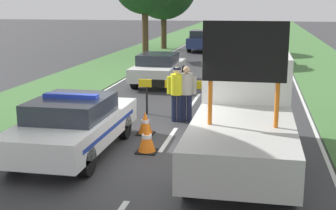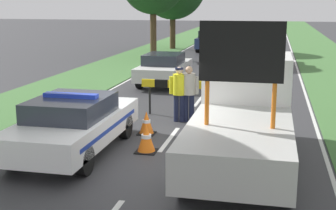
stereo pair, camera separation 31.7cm
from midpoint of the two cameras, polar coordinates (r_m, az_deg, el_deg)
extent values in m
plane|color=#333335|center=(10.83, -1.33, -7.21)|extent=(160.00, 160.00, 0.00)
cube|color=silver|center=(12.71, 0.89, -4.16)|extent=(0.12, 2.30, 0.01)
cube|color=silver|center=(17.73, 4.36, 0.62)|extent=(0.12, 2.30, 0.01)
cube|color=silver|center=(22.86, 6.29, 3.28)|extent=(0.12, 2.30, 0.01)
cube|color=silver|center=(28.04, 7.52, 4.95)|extent=(0.12, 2.30, 0.01)
cube|color=silver|center=(33.24, 8.36, 6.11)|extent=(0.12, 2.30, 0.01)
cube|color=silver|center=(38.46, 8.98, 6.95)|extent=(0.12, 2.30, 0.01)
cube|color=silver|center=(43.68, 9.45, 7.59)|extent=(0.12, 2.30, 0.01)
cube|color=silver|center=(48.91, 9.83, 8.09)|extent=(0.12, 2.30, 0.01)
cube|color=silver|center=(54.15, 10.13, 8.49)|extent=(0.12, 2.30, 0.01)
cube|color=silver|center=(27.63, -0.99, 4.95)|extent=(0.10, 63.23, 0.01)
cube|color=silver|center=(26.91, 15.81, 4.27)|extent=(0.10, 63.23, 0.01)
cube|color=#427038|center=(31.29, -3.22, 5.84)|extent=(3.88, 120.00, 0.03)
cube|color=#427038|center=(30.32, 19.37, 4.94)|extent=(3.88, 120.00, 0.03)
cube|color=white|center=(11.70, -10.56, -2.66)|extent=(1.91, 4.64, 0.61)
cube|color=#282D38|center=(11.45, -10.94, -0.23)|extent=(1.68, 2.13, 0.47)
cylinder|color=black|center=(13.37, -11.39, -2.13)|extent=(0.24, 0.65, 0.65)
cylinder|color=black|center=(12.80, -4.55, -2.59)|extent=(0.24, 0.65, 0.65)
cylinder|color=black|center=(10.92, -17.51, -5.82)|extent=(0.24, 0.65, 0.65)
cylinder|color=black|center=(10.21, -9.34, -6.68)|extent=(0.24, 0.65, 0.65)
cube|color=#1E38C6|center=(11.39, -11.00, 1.16)|extent=(1.33, 0.24, 0.10)
cube|color=#193399|center=(11.69, -10.57, -2.52)|extent=(1.92, 3.81, 0.10)
cube|color=black|center=(13.84, -6.74, -0.42)|extent=(1.05, 0.08, 0.37)
cube|color=white|center=(12.30, 10.43, 1.71)|extent=(2.12, 2.07, 1.87)
cube|color=#232833|center=(13.25, 10.68, 3.94)|extent=(1.80, 0.04, 0.82)
cube|color=#B2B2AD|center=(9.55, 9.53, -4.82)|extent=(2.12, 3.87, 0.77)
cylinder|color=#D16619|center=(9.39, 5.73, 0.27)|extent=(0.09, 0.09, 0.90)
cylinder|color=#D16619|center=(9.33, 13.72, -0.11)|extent=(0.09, 0.09, 0.90)
cube|color=black|center=(9.17, 9.95, 6.40)|extent=(1.63, 0.12, 1.17)
cylinder|color=black|center=(12.57, 5.98, -2.29)|extent=(0.24, 0.91, 0.91)
cylinder|color=black|center=(12.51, 14.57, -2.71)|extent=(0.24, 0.91, 0.91)
cylinder|color=black|center=(9.04, 3.13, -8.25)|extent=(0.24, 0.91, 0.91)
cylinder|color=black|center=(8.95, 15.24, -8.91)|extent=(0.24, 0.91, 0.91)
cylinder|color=black|center=(15.43, -1.65, 0.56)|extent=(0.07, 0.07, 0.91)
cylinder|color=black|center=(15.06, 6.15, 0.19)|extent=(0.07, 0.07, 0.91)
cube|color=yellow|center=(15.33, -1.82, 2.70)|extent=(0.44, 0.08, 0.25)
cube|color=black|center=(15.23, -0.22, 2.64)|extent=(0.44, 0.08, 0.25)
cube|color=yellow|center=(15.14, 1.41, 2.57)|extent=(0.44, 0.08, 0.25)
cube|color=black|center=(15.06, 3.05, 2.51)|extent=(0.44, 0.08, 0.25)
cube|color=yellow|center=(14.99, 4.70, 2.44)|extent=(0.44, 0.08, 0.25)
cube|color=black|center=(14.94, 6.37, 2.37)|extent=(0.44, 0.08, 0.25)
cylinder|color=#191E38|center=(14.47, 1.64, -0.37)|extent=(0.16, 0.16, 0.85)
cylinder|color=#191E38|center=(14.44, 2.32, -0.40)|extent=(0.16, 0.16, 0.85)
cylinder|color=yellow|center=(14.31, 2.00, 2.52)|extent=(0.39, 0.39, 0.64)
cylinder|color=yellow|center=(14.36, 1.05, 2.44)|extent=(0.13, 0.13, 0.54)
cylinder|color=yellow|center=(14.27, 2.96, 2.36)|extent=(0.13, 0.13, 0.54)
sphere|color=beige|center=(14.24, 2.02, 4.22)|extent=(0.22, 0.22, 0.22)
cylinder|color=#141933|center=(14.23, 2.02, 4.46)|extent=(0.25, 0.25, 0.05)
cylinder|color=#191E38|center=(14.47, 2.82, -0.36)|extent=(0.16, 0.16, 0.86)
cylinder|color=#191E38|center=(14.44, 3.51, -0.39)|extent=(0.16, 0.16, 0.86)
cylinder|color=#B2AD9E|center=(14.31, 3.20, 2.57)|extent=(0.39, 0.39, 0.65)
cylinder|color=#B2AD9E|center=(14.36, 2.23, 2.48)|extent=(0.13, 0.13, 0.55)
cylinder|color=#B2AD9E|center=(14.28, 4.17, 2.40)|extent=(0.13, 0.13, 0.55)
sphere|color=tan|center=(14.24, 3.22, 4.29)|extent=(0.22, 0.22, 0.22)
cube|color=black|center=(11.67, -1.87, -5.66)|extent=(0.52, 0.52, 0.03)
cone|color=orange|center=(11.56, -1.88, -3.99)|extent=(0.44, 0.44, 0.68)
cylinder|color=white|center=(11.56, -1.88, -3.83)|extent=(0.25, 0.25, 0.10)
cube|color=black|center=(13.21, -1.94, -3.47)|extent=(0.47, 0.47, 0.03)
cone|color=orange|center=(13.13, -1.95, -2.11)|extent=(0.40, 0.40, 0.62)
cylinder|color=white|center=(13.12, -1.95, -1.97)|extent=(0.23, 0.23, 0.09)
cube|color=silver|center=(21.11, -0.01, 4.30)|extent=(1.79, 4.33, 0.58)
cube|color=#282D38|center=(20.91, -0.09, 5.65)|extent=(1.57, 1.99, 0.46)
cylinder|color=black|center=(22.62, -1.18, 4.11)|extent=(0.24, 0.68, 0.68)
cylinder|color=black|center=(22.30, 2.70, 3.98)|extent=(0.24, 0.68, 0.68)
cylinder|color=black|center=(20.05, -3.01, 3.01)|extent=(0.24, 0.68, 0.68)
cylinder|color=black|center=(19.69, 1.34, 2.85)|extent=(0.24, 0.68, 0.68)
cube|color=maroon|center=(27.90, 11.94, 6.26)|extent=(1.93, 4.64, 0.73)
cube|color=#282D38|center=(27.71, 11.99, 7.47)|extent=(1.70, 2.13, 0.48)
cylinder|color=black|center=(29.39, 10.31, 5.92)|extent=(0.24, 0.74, 0.74)
cylinder|color=black|center=(29.37, 13.61, 5.77)|extent=(0.24, 0.74, 0.74)
cylinder|color=black|center=(26.54, 10.02, 5.24)|extent=(0.24, 0.74, 0.74)
cylinder|color=black|center=(26.52, 13.68, 5.07)|extent=(0.24, 0.74, 0.74)
cube|color=navy|center=(35.39, 5.49, 7.67)|extent=(1.79, 4.21, 0.73)
cube|color=#282D38|center=(35.21, 5.49, 8.64)|extent=(1.58, 1.93, 0.49)
cylinder|color=black|center=(36.81, 4.53, 7.31)|extent=(0.24, 0.64, 0.64)
cylinder|color=black|center=(36.62, 6.96, 7.23)|extent=(0.24, 0.64, 0.64)
cylinder|color=black|center=(34.24, 3.90, 6.93)|extent=(0.24, 0.64, 0.64)
cylinder|color=black|center=(34.04, 6.51, 6.84)|extent=(0.24, 0.64, 0.64)
cylinder|color=#4C3823|center=(30.37, -1.50, 8.90)|extent=(0.40, 0.40, 3.45)
cylinder|color=#4C3823|center=(36.75, 0.83, 9.21)|extent=(0.43, 0.43, 3.03)
camera|label=1|loc=(0.16, -89.23, 0.17)|focal=50.00mm
camera|label=2|loc=(0.16, 90.77, -0.17)|focal=50.00mm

